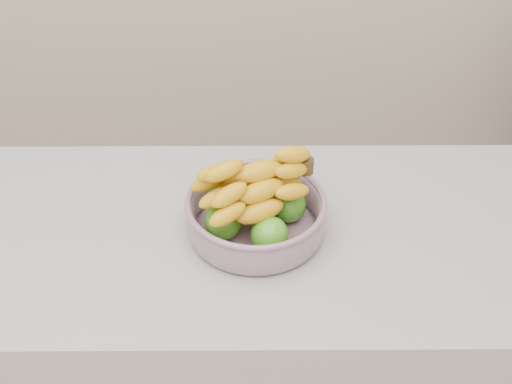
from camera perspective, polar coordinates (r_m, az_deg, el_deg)
counter at (r=1.78m, az=-9.88°, el=-14.07°), size 2.00×0.60×0.90m
fruit_bowl at (r=1.39m, az=-0.01°, el=-1.52°), size 0.28×0.28×0.17m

